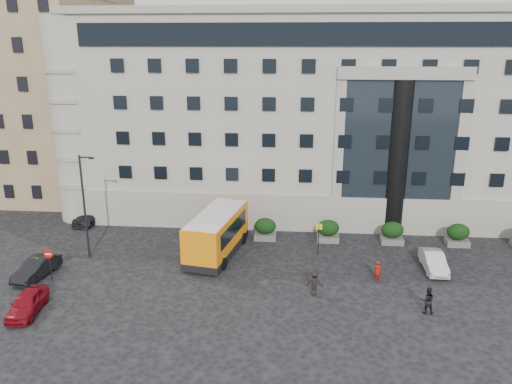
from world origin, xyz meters
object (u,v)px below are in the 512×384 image
hedge_d (392,233)px  bus_stop_sign (319,234)px  hedge_a (204,227)px  hedge_b (265,229)px  parked_car_c (91,216)px  hedge_e (458,235)px  parked_car_d (96,200)px  white_taxi (434,261)px  no_entry_sign (49,258)px  minibus (217,232)px  hedge_c (328,231)px  pedestrian_b (427,300)px  parked_car_a (27,303)px  parked_car_b (36,268)px  street_lamp (85,203)px  pedestrian_c (314,283)px  red_truck (94,183)px  pedestrian_a (377,271)px

hedge_d → bus_stop_sign: 6.76m
hedge_a → hedge_b: same height
hedge_a → parked_car_c: hedge_a is taller
hedge_e → parked_car_c: hedge_e is taller
parked_car_d → white_taxi: (29.91, -11.79, -0.03)m
no_entry_sign → white_taxi: (26.72, 4.02, -1.00)m
hedge_a → minibus: size_ratio=0.22×
hedge_e → bus_stop_sign: bus_stop_sign is taller
hedge_d → no_entry_sign: size_ratio=0.79×
hedge_a → hedge_c: size_ratio=1.00×
parked_car_d → hedge_a: bearing=-39.6°
hedge_b → pedestrian_b: bearing=-46.1°
parked_car_a → parked_car_d: size_ratio=0.78×
hedge_d → hedge_e: size_ratio=1.00×
parked_car_c → parked_car_d: 4.45m
parked_car_a → white_taxi: parked_car_a is taller
white_taxi → minibus: bearing=175.1°
white_taxi → parked_car_b: bearing=-172.4°
street_lamp → pedestrian_c: 17.92m
no_entry_sign → parked_car_b: (-1.28, 0.45, -0.98)m
hedge_e → parked_car_d: bearing=168.1°
hedge_c → street_lamp: 19.27m
hedge_a → parked_car_c: (-10.96, 2.70, -0.29)m
pedestrian_c → white_taxi: bearing=-149.6°
red_truck → hedge_a: bearing=-27.6°
hedge_a → white_taxi: 18.36m
parked_car_a → parked_car_c: parked_car_a is taller
no_entry_sign → pedestrian_a: (22.40, 1.84, -0.89)m
pedestrian_c → hedge_b: bearing=-64.9°
street_lamp → parked_car_d: bearing=109.9°
hedge_c → minibus: bearing=-158.8°
hedge_b → no_entry_sign: no_entry_sign is taller
hedge_e → parked_car_c: size_ratio=0.42×
parked_car_d → pedestrian_b: size_ratio=2.90×
parked_car_d → pedestrian_a: pedestrian_a is taller
red_truck → parked_car_b: red_truck is taller
parked_car_a → bus_stop_sign: bearing=23.4°
parked_car_c → pedestrian_a: (24.36, -9.70, 0.12)m
hedge_b → minibus: bearing=-136.1°
hedge_c → white_taxi: (7.32, -4.82, -0.28)m
parked_car_c → pedestrian_a: bearing=-13.1°
pedestrian_c → hedge_a: bearing=-43.2°
street_lamp → no_entry_sign: 4.98m
parked_car_b → parked_car_d: parked_car_d is taller
bus_stop_sign → hedge_a: bearing=163.6°
street_lamp → hedge_c: bearing=14.7°
hedge_c → parked_car_d: 23.65m
parked_car_b → white_taxi: size_ratio=1.02×
parked_car_a → hedge_d: bearing=22.2°
red_truck → parked_car_d: 3.20m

